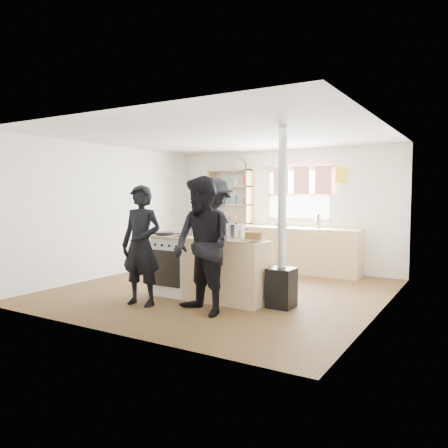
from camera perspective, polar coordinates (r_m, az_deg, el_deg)
The scene contains 14 objects.
ground at distance 7.21m, azimuth -0.42°, elevation -8.72°, with size 5.00×5.00×0.01m, color brown.
back_counter at distance 9.07m, azimuth 6.93°, elevation -3.19°, with size 3.40×0.55×0.90m, color tan.
shelving_unit at distance 9.65m, azimuth 0.75°, elevation 3.59°, with size 1.00×0.28×1.20m.
thermos at distance 8.70m, azimuth 12.22°, elevation 0.29°, with size 0.10×0.10×0.27m, color silver.
cooking_island at distance 6.58m, azimuth -1.85°, elevation -5.76°, with size 1.97×0.64×0.93m.
skillet_greens at distance 6.86m, azimuth -7.80°, elevation -1.24°, with size 0.36×0.36×0.05m.
roast_tray at distance 6.48m, azimuth -1.51°, elevation -1.45°, with size 0.38×0.26×0.06m.
stockpot_stove at distance 6.78m, azimuth -3.87°, elevation -0.84°, with size 0.22×0.22×0.18m.
stockpot_counter at distance 6.34m, azimuth 1.55°, elevation -0.93°, with size 0.32×0.32×0.23m.
bread_board at distance 6.03m, azimuth 3.87°, elevation -1.72°, with size 0.31×0.24×0.12m.
flue_heater at distance 6.11m, azimuth 7.54°, elevation -4.87°, with size 0.35×0.35×2.50m.
person_near_left at distance 6.27m, azimuth -10.75°, elevation -2.75°, with size 0.62×0.41×1.70m, color black.
person_near_right at distance 5.68m, azimuth -2.84°, elevation -2.83°, with size 0.88×0.69×1.81m, color black.
person_far at distance 7.54m, azimuth -1.07°, elevation -1.00°, with size 1.19×0.69×1.85m, color black.
Camera 1 is at (3.67, -6.00, 1.58)m, focal length 35.00 mm.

